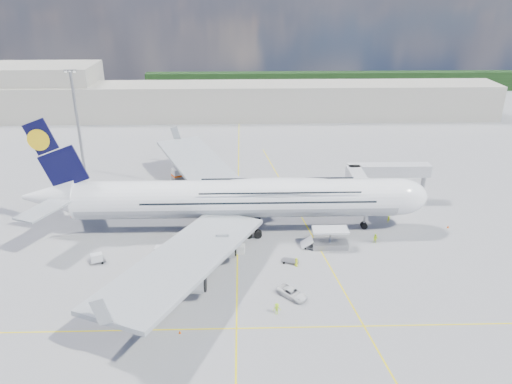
{
  "coord_description": "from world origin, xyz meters",
  "views": [
    {
      "loc": [
        1.17,
        -77.3,
        45.88
      ],
      "look_at": [
        3.56,
        8.0,
        8.98
      ],
      "focal_mm": 35.0,
      "sensor_mm": 36.0,
      "label": 1
    }
  ],
  "objects_px": {
    "airliner": "(239,198)",
    "crew_wing": "(193,255)",
    "cone_wing_right_inner": "(195,264)",
    "cone_wing_right_outer": "(180,332)",
    "cone_wing_left_inner": "(169,204)",
    "dolly_nose_near": "(311,247)",
    "cone_nose": "(448,227)",
    "dolly_back": "(97,258)",
    "cargo_loader": "(329,241)",
    "dolly_row_a": "(177,259)",
    "baggage_tug": "(236,248)",
    "catering_truck_inner": "(184,175)",
    "catering_truck_outer": "(198,168)",
    "dolly_row_c": "(162,252)",
    "jet_bridge": "(377,176)",
    "cone_tail": "(71,216)",
    "service_van": "(292,293)",
    "light_mast": "(77,120)",
    "dolly_row_b": "(154,289)",
    "cone_wing_left_outer": "(211,170)",
    "crew_nose": "(389,218)",
    "dolly_nose_far": "(290,261)",
    "crew_tug": "(277,309)",
    "crew_loader": "(375,239)"
  },
  "relations": [
    {
      "from": "crew_wing",
      "to": "catering_truck_inner",
      "type": "bearing_deg",
      "value": 7.69
    },
    {
      "from": "dolly_nose_near",
      "to": "cone_nose",
      "type": "xyz_separation_m",
      "value": [
        28.38,
        7.26,
        -0.02
      ]
    },
    {
      "from": "dolly_row_c",
      "to": "dolly_row_b",
      "type": "bearing_deg",
      "value": -84.92
    },
    {
      "from": "dolly_row_c",
      "to": "dolly_back",
      "type": "bearing_deg",
      "value": -168.12
    },
    {
      "from": "crew_wing",
      "to": "cone_wing_right_inner",
      "type": "relative_size",
      "value": 3.01
    },
    {
      "from": "dolly_nose_near",
      "to": "crew_nose",
      "type": "distance_m",
      "value": 19.94
    },
    {
      "from": "light_mast",
      "to": "dolly_nose_far",
      "type": "bearing_deg",
      "value": -43.89
    },
    {
      "from": "baggage_tug",
      "to": "catering_truck_inner",
      "type": "distance_m",
      "value": 36.55
    },
    {
      "from": "catering_truck_outer",
      "to": "cone_wing_left_outer",
      "type": "xyz_separation_m",
      "value": [
        2.97,
        2.1,
        -1.35
      ]
    },
    {
      "from": "airliner",
      "to": "catering_truck_outer",
      "type": "relative_size",
      "value": 12.77
    },
    {
      "from": "jet_bridge",
      "to": "crew_wing",
      "type": "bearing_deg",
      "value": -149.85
    },
    {
      "from": "crew_wing",
      "to": "cone_tail",
      "type": "distance_m",
      "value": 32.03
    },
    {
      "from": "light_mast",
      "to": "dolly_row_b",
      "type": "bearing_deg",
      "value": -64.17
    },
    {
      "from": "catering_truck_outer",
      "to": "airliner",
      "type": "bearing_deg",
      "value": -79.86
    },
    {
      "from": "cone_wing_right_inner",
      "to": "cone_wing_right_outer",
      "type": "xyz_separation_m",
      "value": [
        -0.59,
        -17.81,
        -0.03
      ]
    },
    {
      "from": "baggage_tug",
      "to": "dolly_row_c",
      "type": "bearing_deg",
      "value": -168.35
    },
    {
      "from": "baggage_tug",
      "to": "cargo_loader",
      "type": "bearing_deg",
      "value": 11.46
    },
    {
      "from": "cargo_loader",
      "to": "service_van",
      "type": "xyz_separation_m",
      "value": [
        -8.19,
        -15.5,
        -0.55
      ]
    },
    {
      "from": "catering_truck_outer",
      "to": "cone_wing_right_inner",
      "type": "xyz_separation_m",
      "value": [
        2.75,
        -43.88,
        -1.39
      ]
    },
    {
      "from": "cargo_loader",
      "to": "crew_nose",
      "type": "xyz_separation_m",
      "value": [
        13.81,
        9.64,
        -0.32
      ]
    },
    {
      "from": "dolly_back",
      "to": "dolly_nose_near",
      "type": "relative_size",
      "value": 1.05
    },
    {
      "from": "dolly_nose_near",
      "to": "crew_nose",
      "type": "bearing_deg",
      "value": 44.34
    },
    {
      "from": "cone_nose",
      "to": "cone_wing_right_outer",
      "type": "relative_size",
      "value": 1.19
    },
    {
      "from": "crew_wing",
      "to": "crew_tug",
      "type": "xyz_separation_m",
      "value": [
        13.76,
        -15.93,
        0.11
      ]
    },
    {
      "from": "dolly_back",
      "to": "cone_tail",
      "type": "bearing_deg",
      "value": 96.02
    },
    {
      "from": "cone_nose",
      "to": "cone_wing_right_outer",
      "type": "height_order",
      "value": "cone_nose"
    },
    {
      "from": "cone_wing_left_inner",
      "to": "cone_wing_right_outer",
      "type": "bearing_deg",
      "value": -80.41
    },
    {
      "from": "cargo_loader",
      "to": "dolly_row_a",
      "type": "height_order",
      "value": "cargo_loader"
    },
    {
      "from": "service_van",
      "to": "cone_wing_right_inner",
      "type": "distance_m",
      "value": 18.63
    },
    {
      "from": "dolly_nose_far",
      "to": "cone_tail",
      "type": "relative_size",
      "value": 6.07
    },
    {
      "from": "airliner",
      "to": "crew_wing",
      "type": "bearing_deg",
      "value": -126.52
    },
    {
      "from": "dolly_nose_near",
      "to": "cone_wing_left_inner",
      "type": "relative_size",
      "value": 4.57
    },
    {
      "from": "airliner",
      "to": "cone_wing_right_outer",
      "type": "height_order",
      "value": "airliner"
    },
    {
      "from": "cone_wing_left_inner",
      "to": "cone_wing_right_inner",
      "type": "height_order",
      "value": "cone_wing_left_inner"
    },
    {
      "from": "crew_wing",
      "to": "cone_wing_right_outer",
      "type": "height_order",
      "value": "crew_wing"
    },
    {
      "from": "crew_wing",
      "to": "cone_wing_right_inner",
      "type": "distance_m",
      "value": 2.21
    },
    {
      "from": "cone_wing_left_inner",
      "to": "cone_wing_right_inner",
      "type": "bearing_deg",
      "value": -72.61
    },
    {
      "from": "dolly_nose_far",
      "to": "baggage_tug",
      "type": "relative_size",
      "value": 0.94
    },
    {
      "from": "dolly_nose_far",
      "to": "cone_wing_right_inner",
      "type": "bearing_deg",
      "value": -161.93
    },
    {
      "from": "baggage_tug",
      "to": "catering_truck_inner",
      "type": "bearing_deg",
      "value": 116.4
    },
    {
      "from": "cone_tail",
      "to": "service_van",
      "type": "bearing_deg",
      "value": -34.14
    },
    {
      "from": "dolly_back",
      "to": "cone_wing_left_outer",
      "type": "distance_m",
      "value": 47.79
    },
    {
      "from": "dolly_nose_near",
      "to": "cone_wing_left_inner",
      "type": "xyz_separation_m",
      "value": [
        -28.59,
        19.49,
        0.01
      ]
    },
    {
      "from": "dolly_back",
      "to": "jet_bridge",
      "type": "bearing_deg",
      "value": -0.49
    },
    {
      "from": "cone_nose",
      "to": "cone_wing_right_outer",
      "type": "xyz_separation_m",
      "value": [
        -49.74,
        -30.53,
        -0.05
      ]
    },
    {
      "from": "dolly_row_b",
      "to": "dolly_nose_far",
      "type": "relative_size",
      "value": 0.89
    },
    {
      "from": "crew_loader",
      "to": "cone_wing_left_inner",
      "type": "height_order",
      "value": "crew_loader"
    },
    {
      "from": "cargo_loader",
      "to": "airliner",
      "type": "bearing_deg",
      "value": 156.77
    },
    {
      "from": "cargo_loader",
      "to": "catering_truck_outer",
      "type": "bearing_deg",
      "value": 125.32
    },
    {
      "from": "airliner",
      "to": "dolly_back",
      "type": "bearing_deg",
      "value": -154.96
    }
  ]
}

